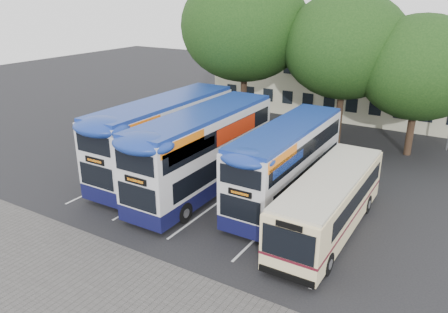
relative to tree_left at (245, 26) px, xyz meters
name	(u,v)px	position (x,y,z in m)	size (l,w,h in m)	color
ground	(243,258)	(8.99, -16.31, -8.40)	(120.00, 120.00, 0.00)	black
paving_strip	(128,308)	(6.99, -21.31, -8.39)	(40.00, 6.00, 0.01)	#595654
bay_lines	(228,196)	(5.24, -11.31, -8.39)	(14.12, 11.00, 0.01)	silver
depot_building	(388,83)	(8.99, 10.68, -5.25)	(32.40, 8.40, 6.20)	#B7B193
tree_left	(245,26)	(0.00, 0.00, 0.00)	(9.86, 9.86, 12.60)	black
tree_mid	(346,46)	(7.61, 1.03, -1.12)	(8.88, 8.88, 11.06)	black
tree_right	(420,68)	(12.68, 1.17, -2.27)	(8.23, 8.23, 9.64)	black
bus_dd_left	(166,134)	(0.30, -10.49, -5.77)	(2.78, 11.47, 4.78)	#0F113A
bus_dd_mid	(205,148)	(3.73, -11.33, -5.80)	(2.74, 11.30, 4.71)	#0F113A
bus_dd_right	(287,160)	(8.22, -10.08, -6.04)	(2.49, 10.29, 4.29)	#0F113A
bus_single	(330,199)	(11.35, -12.13, -6.74)	(2.49, 9.81, 2.92)	#FAE2A7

